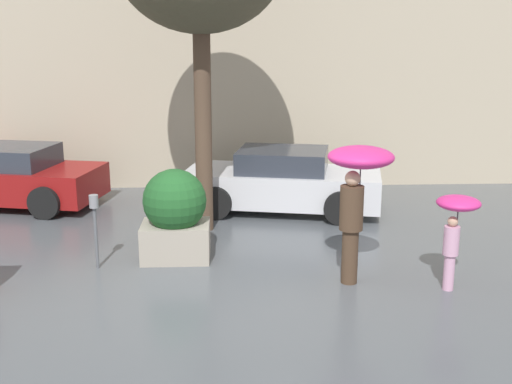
% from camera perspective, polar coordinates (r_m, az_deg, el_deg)
% --- Properties ---
extents(ground_plane, '(40.00, 40.00, 0.00)m').
position_cam_1_polar(ground_plane, '(9.20, -3.52, -8.84)').
color(ground_plane, '#51565B').
extents(building_facade, '(18.00, 0.30, 6.00)m').
position_cam_1_polar(building_facade, '(14.98, -3.35, 11.84)').
color(building_facade, '#B7A88E').
rests_on(building_facade, ground).
extents(planter_box, '(1.09, 1.01, 1.48)m').
position_cam_1_polar(planter_box, '(10.31, -7.21, -1.96)').
color(planter_box, '#9E9384').
rests_on(planter_box, ground).
extents(person_adult, '(0.94, 0.94, 2.01)m').
position_cam_1_polar(person_adult, '(9.21, 9.03, 1.18)').
color(person_adult, '#473323').
rests_on(person_adult, ground).
extents(person_child, '(0.61, 0.61, 1.36)m').
position_cam_1_polar(person_child, '(9.37, 17.35, -2.27)').
color(person_child, '#D199B7').
rests_on(person_child, ground).
extents(parked_car_near, '(4.18, 2.47, 1.27)m').
position_cam_1_polar(parked_car_near, '(13.09, 2.37, 0.91)').
color(parked_car_near, silver).
rests_on(parked_car_near, ground).
extents(parked_car_far, '(3.84, 2.45, 1.27)m').
position_cam_1_polar(parked_car_far, '(14.39, -20.72, 1.19)').
color(parked_car_far, maroon).
rests_on(parked_car_far, ground).
extents(parking_meter, '(0.14, 0.14, 1.17)m').
position_cam_1_polar(parking_meter, '(10.10, -14.15, -2.05)').
color(parking_meter, '#595B60').
rests_on(parking_meter, ground).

